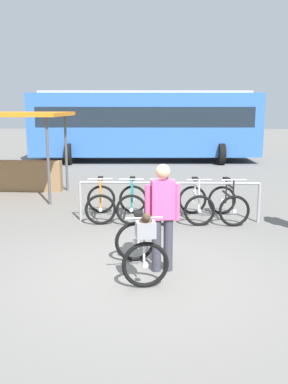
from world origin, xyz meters
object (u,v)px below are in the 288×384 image
object	(u,v)px
racked_bike_teal	(132,203)
person_with_featured_bike	(163,213)
racked_bike_white	(196,203)
racked_bike_orange	(101,202)
racked_bike_red	(164,203)
featured_bicycle	(141,245)
racked_bike_black	(228,204)
bus_distant	(145,122)
market_stall	(15,145)

from	to	relation	value
racked_bike_teal	person_with_featured_bike	world-z (taller)	person_with_featured_bike
racked_bike_white	person_with_featured_bike	bearing A→B (deg)	-104.75
racked_bike_orange	racked_bike_white	distance (m)	2.10
racked_bike_orange	racked_bike_red	world-z (taller)	same
racked_bike_orange	featured_bicycle	distance (m)	3.38
racked_bike_black	bus_distant	size ratio (longest dim) A/B	0.12
person_with_featured_bike	featured_bicycle	bearing A→B (deg)	-142.57
racked_bike_orange	bus_distant	size ratio (longest dim) A/B	0.12
racked_bike_teal	featured_bicycle	size ratio (longest dim) A/B	0.89
racked_bike_red	racked_bike_black	size ratio (longest dim) A/B	1.00
racked_bike_orange	featured_bicycle	size ratio (longest dim) A/B	0.93
racked_bike_red	bus_distant	distance (m)	10.12
racked_bike_red	racked_bike_black	world-z (taller)	same
person_with_featured_bike	racked_bike_white	bearing A→B (deg)	75.25
racked_bike_orange	person_with_featured_bike	size ratio (longest dim) A/B	0.71
bus_distant	featured_bicycle	bearing A→B (deg)	-88.72
racked_bike_white	bus_distant	bearing A→B (deg)	97.88
racked_bike_teal	market_stall	distance (m)	4.43
racked_bike_black	market_stall	xyz separation A→B (m)	(-5.53, 2.63, 1.03)
person_with_featured_bike	racked_bike_black	bearing A→B (deg)	63.39
racked_bike_red	market_stall	xyz separation A→B (m)	(-4.12, 2.61, 1.03)
racked_bike_white	person_with_featured_bike	xyz separation A→B (m)	(-0.78, -2.96, 0.54)
racked_bike_teal	market_stall	size ratio (longest dim) A/B	0.35
racked_bike_red	market_stall	size ratio (longest dim) A/B	0.36
racked_bike_orange	person_with_featured_bike	bearing A→B (deg)	-66.12
racked_bike_orange	market_stall	xyz separation A→B (m)	(-2.73, 2.60, 1.03)
racked_bike_red	person_with_featured_bike	xyz separation A→B (m)	(-0.08, -2.97, 0.54)
racked_bike_white	racked_bike_black	size ratio (longest dim) A/B	0.96
featured_bicycle	racked_bike_white	bearing A→B (deg)	71.17
racked_bike_white	featured_bicycle	bearing A→B (deg)	-108.83
racked_bike_teal	featured_bicycle	bearing A→B (deg)	-84.50
racked_bike_teal	market_stall	world-z (taller)	market_stall
person_with_featured_bike	bus_distant	distance (m)	13.01
person_with_featured_bike	racked_bike_red	bearing A→B (deg)	88.47
racked_bike_orange	racked_bike_red	distance (m)	1.40
racked_bike_teal	featured_bicycle	distance (m)	3.23
bus_distant	racked_bike_teal	bearing A→B (deg)	-90.08
person_with_featured_bike	bus_distant	size ratio (longest dim) A/B	0.16
racked_bike_black	person_with_featured_bike	distance (m)	3.35
racked_bike_white	racked_bike_black	bearing A→B (deg)	-0.59
featured_bicycle	person_with_featured_bike	bearing A→B (deg)	37.43
featured_bicycle	person_with_featured_bike	xyz separation A→B (m)	(0.31, 0.24, 0.42)
racked_bike_teal	person_with_featured_bike	xyz separation A→B (m)	(0.62, -2.97, 0.54)
racked_bike_orange	racked_bike_black	xyz separation A→B (m)	(2.80, -0.03, 0.00)
racked_bike_orange	racked_bike_teal	xyz separation A→B (m)	(0.70, -0.01, 0.00)
featured_bicycle	bus_distant	xyz separation A→B (m)	(-0.30, 13.21, 1.25)
racked_bike_white	market_stall	distance (m)	5.59
racked_bike_orange	racked_bike_white	bearing A→B (deg)	-0.59
racked_bike_black	featured_bicycle	bearing A→B (deg)	-119.30
racked_bike_orange	racked_bike_red	size ratio (longest dim) A/B	1.00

